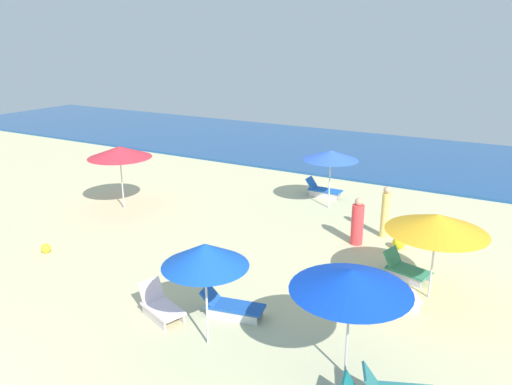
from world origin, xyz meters
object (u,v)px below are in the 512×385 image
at_px(lounge_chair_5_0, 323,190).
at_px(beach_ball_0, 46,248).
at_px(lounge_chair_4_1, 392,297).
at_px(beachgoer_0, 357,223).
at_px(umbrella_0, 205,255).
at_px(lounge_chair_0_0, 160,306).
at_px(umbrella_5, 331,155).
at_px(lounge_chair_4_0, 405,269).
at_px(umbrella_4, 437,223).
at_px(beachgoer_1, 385,212).
at_px(umbrella_2, 119,152).
at_px(beach_ball_1, 399,243).
at_px(umbrella_3, 351,280).
at_px(lounge_chair_0_1, 231,306).

xyz_separation_m(lounge_chair_5_0, beach_ball_0, (-5.32, -9.44, -0.13)).
xyz_separation_m(lounge_chair_4_1, beachgoer_0, (-1.98, 3.26, 0.47)).
distance_m(umbrella_0, lounge_chair_0_0, 2.45).
xyz_separation_m(lounge_chair_0_0, umbrella_5, (0.60, 9.32, 1.82)).
distance_m(lounge_chair_4_0, lounge_chair_5_0, 7.36).
distance_m(lounge_chair_0_0, lounge_chair_5_0, 10.52).
bearing_deg(lounge_chair_4_0, lounge_chair_0_0, 152.35).
height_order(umbrella_4, beachgoer_1, umbrella_4).
xyz_separation_m(umbrella_2, umbrella_5, (6.92, 3.95, -0.13)).
bearing_deg(lounge_chair_0_0, beachgoer_0, -2.58).
bearing_deg(beach_ball_1, umbrella_2, -172.38).
distance_m(beachgoer_0, beachgoer_1, 1.21).
distance_m(umbrella_3, beach_ball_1, 6.89).
bearing_deg(umbrella_5, lounge_chair_4_1, -56.45).
bearing_deg(beach_ball_0, umbrella_2, 101.45).
height_order(umbrella_3, umbrella_5, umbrella_5).
relative_size(lounge_chair_0_1, umbrella_2, 0.65).
bearing_deg(lounge_chair_4_1, umbrella_0, 109.72).
distance_m(umbrella_5, beachgoer_0, 3.79).
height_order(umbrella_3, beach_ball_1, umbrella_3).
distance_m(lounge_chair_0_0, lounge_chair_4_0, 6.70).
distance_m(lounge_chair_4_0, beach_ball_1, 1.97).
bearing_deg(lounge_chair_0_0, umbrella_3, -68.41).
xyz_separation_m(lounge_chair_0_0, umbrella_3, (4.55, 0.13, 1.80)).
distance_m(lounge_chair_0_1, lounge_chair_4_1, 3.97).
relative_size(beachgoer_1, beach_ball_1, 4.40).
relative_size(beachgoer_0, beachgoer_1, 0.89).
relative_size(lounge_chair_0_0, beachgoer_0, 0.88).
xyz_separation_m(lounge_chair_0_1, beachgoer_1, (1.83, 6.64, 0.60)).
distance_m(umbrella_2, beachgoer_1, 9.93).
relative_size(umbrella_3, beach_ball_0, 7.74).
relative_size(umbrella_0, lounge_chair_0_0, 1.73).
height_order(lounge_chair_4_0, lounge_chair_5_0, lounge_chair_5_0).
relative_size(umbrella_2, lounge_chair_4_1, 1.74).
height_order(umbrella_0, umbrella_3, umbrella_0).
distance_m(umbrella_3, lounge_chair_4_0, 5.08).
bearing_deg(beach_ball_1, lounge_chair_0_1, -113.17).
xyz_separation_m(umbrella_2, beach_ball_1, (10.28, 1.38, -2.03)).
relative_size(umbrella_5, lounge_chair_5_0, 1.54).
xyz_separation_m(umbrella_2, umbrella_3, (10.87, -5.23, -0.16)).
bearing_deg(beach_ball_1, beachgoer_1, 131.87).
distance_m(umbrella_0, umbrella_3, 3.00).
bearing_deg(lounge_chair_4_1, beachgoer_1, -11.72).
distance_m(umbrella_2, lounge_chair_4_1, 11.36).
bearing_deg(lounge_chair_5_0, umbrella_2, 130.58).
bearing_deg(lounge_chair_4_0, lounge_chair_0_1, 157.52).
bearing_deg(lounge_chair_0_1, lounge_chair_4_0, -49.86).
bearing_deg(lounge_chair_4_0, umbrella_4, -119.23).
bearing_deg(lounge_chair_0_0, beach_ball_0, 98.64).
bearing_deg(umbrella_0, umbrella_5, 95.88).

